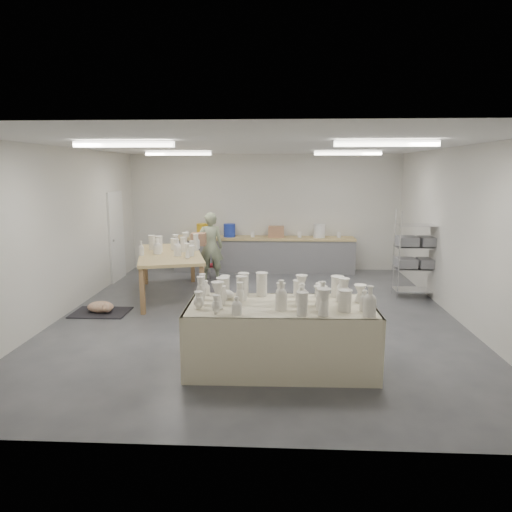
# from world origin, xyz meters

# --- Properties ---
(room) EXTENTS (8.00, 8.02, 3.00)m
(room) POSITION_xyz_m (-0.11, 0.08, 2.06)
(room) COLOR #424449
(room) RESTS_ON ground
(back_counter) EXTENTS (4.60, 0.60, 1.24)m
(back_counter) POSITION_xyz_m (-0.01, 3.68, 0.49)
(back_counter) COLOR tan
(back_counter) RESTS_ON ground
(wire_shelf) EXTENTS (0.88, 0.48, 1.80)m
(wire_shelf) POSITION_xyz_m (3.20, 1.40, 0.92)
(wire_shelf) COLOR silver
(wire_shelf) RESTS_ON ground
(drying_table) EXTENTS (2.46, 1.19, 1.24)m
(drying_table) POSITION_xyz_m (0.40, -2.18, 0.47)
(drying_table) COLOR olive
(drying_table) RESTS_ON ground
(work_table) EXTENTS (1.81, 2.68, 1.29)m
(work_table) POSITION_xyz_m (-1.81, 1.33, 0.92)
(work_table) COLOR tan
(work_table) RESTS_ON ground
(rug) EXTENTS (1.00, 0.70, 0.02)m
(rug) POSITION_xyz_m (-2.90, 0.00, 0.01)
(rug) COLOR black
(rug) RESTS_ON ground
(cat) EXTENTS (0.53, 0.42, 0.21)m
(cat) POSITION_xyz_m (-2.88, -0.01, 0.12)
(cat) COLOR white
(cat) RESTS_ON rug
(potter) EXTENTS (0.64, 0.47, 1.63)m
(potter) POSITION_xyz_m (-1.24, 2.60, 0.82)
(potter) COLOR gray
(potter) RESTS_ON ground
(red_stool) EXTENTS (0.44, 0.44, 0.34)m
(red_stool) POSITION_xyz_m (-1.24, 2.87, 0.30)
(red_stool) COLOR red
(red_stool) RESTS_ON ground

